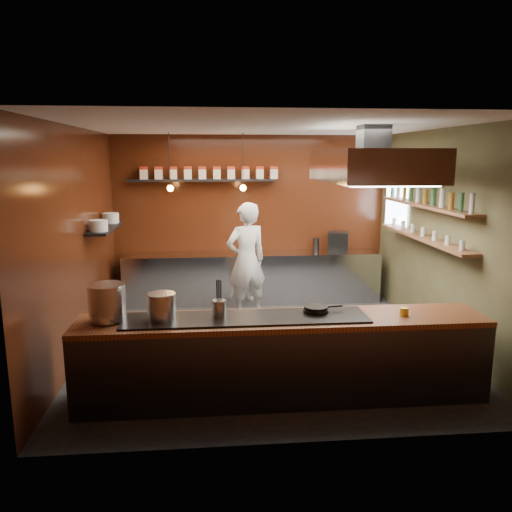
{
  "coord_description": "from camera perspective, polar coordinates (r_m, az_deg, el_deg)",
  "views": [
    {
      "loc": [
        -0.77,
        -6.65,
        2.61
      ],
      "look_at": [
        -0.11,
        0.4,
        1.2
      ],
      "focal_mm": 35.0,
      "sensor_mm": 36.0,
      "label": 1
    }
  ],
  "objects": [
    {
      "name": "wine_glasses",
      "position": [
        7.69,
        18.55,
        2.65
      ],
      "size": [
        0.07,
        2.37,
        0.13
      ],
      "color": "silver",
      "rests_on": "bottle_shelf_lower"
    },
    {
      "name": "stockpot_large",
      "position": [
        5.43,
        -16.66,
        -5.05
      ],
      "size": [
        0.5,
        0.5,
        0.38
      ],
      "primitive_type": "cylinder",
      "rotation": [
        0.0,
        0.0,
        -0.35
      ],
      "color": "silver",
      "rests_on": "pass_counter"
    },
    {
      "name": "pass_counter",
      "position": [
        5.54,
        3.03,
        -11.51
      ],
      "size": [
        4.4,
        0.72,
        0.94
      ],
      "color": "#38383D",
      "rests_on": "floor"
    },
    {
      "name": "window_pane",
      "position": [
        8.98,
        15.75,
        6.32
      ],
      "size": [
        0.0,
        1.0,
        1.0
      ],
      "primitive_type": "plane",
      "rotation": [
        1.57,
        0.0,
        -1.57
      ],
      "color": "white",
      "rests_on": "right_wall"
    },
    {
      "name": "floor",
      "position": [
        7.19,
        1.15,
        -10.03
      ],
      "size": [
        5.0,
        5.0,
        0.0
      ],
      "primitive_type": "plane",
      "color": "black",
      "rests_on": "ground"
    },
    {
      "name": "utensil_crock",
      "position": [
        5.32,
        -4.24,
        -6.02
      ],
      "size": [
        0.15,
        0.15,
        0.18
      ],
      "primitive_type": "cylinder",
      "rotation": [
        0.0,
        0.0,
        0.01
      ],
      "color": "#B2B5B9",
      "rests_on": "pass_counter"
    },
    {
      "name": "bottles",
      "position": [
        7.63,
        18.8,
        6.55
      ],
      "size": [
        0.06,
        2.66,
        0.24
      ],
      "color": "silver",
      "rests_on": "bottle_shelf_upper"
    },
    {
      "name": "espresso_machine",
      "position": [
        9.26,
        9.35,
        1.61
      ],
      "size": [
        0.43,
        0.42,
        0.36
      ],
      "primitive_type": "cube",
      "rotation": [
        0.0,
        0.0,
        -0.27
      ],
      "color": "black",
      "rests_on": "prep_counter"
    },
    {
      "name": "right_wall",
      "position": [
        7.49,
        20.57,
        2.03
      ],
      "size": [
        0.0,
        5.0,
        5.0
      ],
      "primitive_type": "plane",
      "rotation": [
        1.57,
        0.0,
        -1.57
      ],
      "color": "#434326",
      "rests_on": "ground"
    },
    {
      "name": "plate_stacks",
      "position": [
        7.87,
        -16.89,
        3.78
      ],
      "size": [
        0.26,
        1.16,
        0.16
      ],
      "color": "silver",
      "rests_on": "plate_shelf"
    },
    {
      "name": "storage_tins",
      "position": [
        9.02,
        -5.32,
        9.46
      ],
      "size": [
        2.43,
        0.13,
        0.22
      ],
      "color": "beige",
      "rests_on": "tin_shelf"
    },
    {
      "name": "left_wall",
      "position": [
        6.96,
        -19.71,
        1.44
      ],
      "size": [
        0.0,
        5.0,
        5.0
      ],
      "primitive_type": "plane",
      "rotation": [
        1.57,
        0.0,
        1.57
      ],
      "color": "#351409",
      "rests_on": "ground"
    },
    {
      "name": "prep_counter",
      "position": [
        9.11,
        -0.38,
        -2.44
      ],
      "size": [
        4.6,
        0.65,
        0.9
      ],
      "primitive_type": "cube",
      "color": "silver",
      "rests_on": "floor"
    },
    {
      "name": "bottle_shelf_upper",
      "position": [
        7.64,
        18.73,
        5.5
      ],
      "size": [
        0.26,
        2.8,
        0.04
      ],
      "primitive_type": "cube",
      "color": "brown",
      "rests_on": "right_wall"
    },
    {
      "name": "chef",
      "position": [
        8.13,
        -1.11,
        -0.52
      ],
      "size": [
        0.81,
        0.68,
        1.9
      ],
      "primitive_type": "imported",
      "rotation": [
        0.0,
        0.0,
        3.52
      ],
      "color": "white",
      "rests_on": "floor"
    },
    {
      "name": "back_wall",
      "position": [
        9.25,
        -0.57,
        4.38
      ],
      "size": [
        5.0,
        0.0,
        5.0
      ],
      "primitive_type": "plane",
      "rotation": [
        1.57,
        0.0,
        0.0
      ],
      "color": "#351409",
      "rests_on": "ground"
    },
    {
      "name": "pendant_right",
      "position": [
        8.38,
        -1.49,
        8.14
      ],
      "size": [
        0.1,
        0.1,
        0.95
      ],
      "color": "black",
      "rests_on": "ceiling"
    },
    {
      "name": "ceiling",
      "position": [
        6.71,
        1.25,
        14.61
      ],
      "size": [
        5.0,
        5.0,
        0.0
      ],
      "primitive_type": "plane",
      "rotation": [
        3.14,
        0.0,
        0.0
      ],
      "color": "silver",
      "rests_on": "back_wall"
    },
    {
      "name": "butter_jar",
      "position": [
        5.66,
        16.58,
        -6.12
      ],
      "size": [
        0.12,
        0.12,
        0.09
      ],
      "primitive_type": "cylinder",
      "rotation": [
        0.0,
        0.0,
        0.31
      ],
      "color": "gold",
      "rests_on": "pass_counter"
    },
    {
      "name": "bottle_shelf_lower",
      "position": [
        7.7,
        18.51,
        2.03
      ],
      "size": [
        0.26,
        2.8,
        0.04
      ],
      "primitive_type": "cube",
      "color": "brown",
      "rests_on": "right_wall"
    },
    {
      "name": "pendant_left",
      "position": [
        8.39,
        -9.78,
        7.98
      ],
      "size": [
        0.1,
        0.1,
        0.95
      ],
      "color": "black",
      "rests_on": "ceiling"
    },
    {
      "name": "plate_shelf",
      "position": [
        7.88,
        -16.85,
        3.06
      ],
      "size": [
        0.3,
        1.4,
        0.04
      ],
      "primitive_type": "cube",
      "color": "black",
      "rests_on": "left_wall"
    },
    {
      "name": "tin_shelf",
      "position": [
        9.02,
        -6.27,
        8.6
      ],
      "size": [
        2.6,
        0.26,
        0.04
      ],
      "primitive_type": "cube",
      "color": "black",
      "rests_on": "back_wall"
    },
    {
      "name": "stockpot_small",
      "position": [
        5.31,
        -10.75,
        -5.67
      ],
      "size": [
        0.33,
        0.33,
        0.28
      ],
      "primitive_type": "cylinder",
      "rotation": [
        0.0,
        0.0,
        0.12
      ],
      "color": "silver",
      "rests_on": "pass_counter"
    },
    {
      "name": "frying_pan",
      "position": [
        5.52,
        6.9,
        -6.05
      ],
      "size": [
        0.45,
        0.28,
        0.07
      ],
      "color": "black",
      "rests_on": "pass_counter"
    },
    {
      "name": "extractor_hood",
      "position": [
        6.58,
        13.14,
        10.07
      ],
      "size": [
        1.2,
        2.0,
        0.72
      ],
      "color": "#38383D",
      "rests_on": "ceiling"
    }
  ]
}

